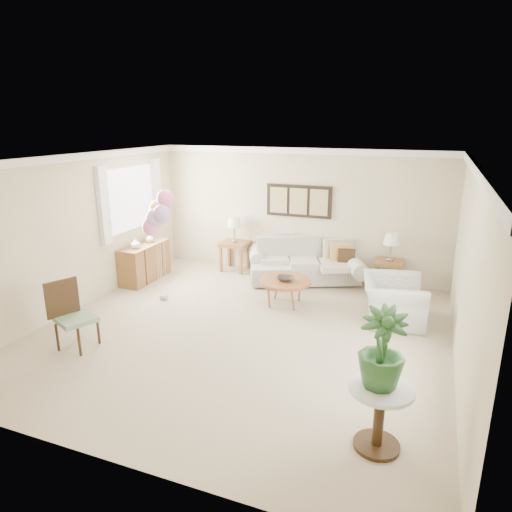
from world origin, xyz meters
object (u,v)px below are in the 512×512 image
Objects in this scene: coffee_table at (285,282)px; armchair at (393,300)px; accent_chair at (72,313)px; sofa at (305,264)px; balloon_cluster at (158,214)px.

armchair reaches higher than coffee_table.
accent_chair is at bearing -132.11° from coffee_table.
sofa reaches higher than armchair.
armchair is (1.82, 0.00, -0.08)m from coffee_table.
coffee_table is 1.82m from armchair.
armchair is at bearing 8.35° from balloon_cluster.
sofa is at bearing 59.44° from accent_chair.
coffee_table is at bearing -89.85° from sofa.
accent_chair is at bearing 112.09° from armchair.
accent_chair reaches higher than armchair.
coffee_table is 0.85× the size of armchair.
armchair is 0.54× the size of balloon_cluster.
balloon_cluster is (-2.11, -0.57, 1.15)m from coffee_table.
armchair is 1.09× the size of accent_chair.
accent_chair reaches higher than coffee_table.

